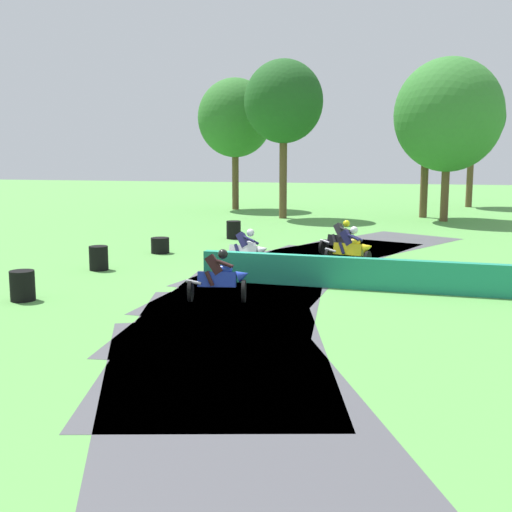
{
  "coord_description": "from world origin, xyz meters",
  "views": [
    {
      "loc": [
        4.07,
        -18.74,
        3.93
      ],
      "look_at": [
        0.02,
        -0.55,
        0.9
      ],
      "focal_mm": 45.87,
      "sensor_mm": 36.0,
      "label": 1
    }
  ],
  "objects": [
    {
      "name": "tire_stack_mid_b",
      "position": [
        -5.63,
        0.9,
        0.4
      ],
      "size": [
        0.62,
        0.62,
        0.8
      ],
      "color": "black",
      "rests_on": "ground"
    },
    {
      "name": "tree_far_right",
      "position": [
        5.34,
        20.87,
        6.16
      ],
      "size": [
        3.62,
        3.62,
        8.13
      ],
      "color": "brown",
      "rests_on": "ground"
    },
    {
      "name": "motorcycle_fourth_blue",
      "position": [
        -0.48,
        -2.6,
        0.66
      ],
      "size": [
        1.67,
        0.92,
        1.43
      ],
      "color": "black",
      "rests_on": "ground"
    },
    {
      "name": "motorcycle_trailing_white",
      "position": [
        -0.93,
        2.22,
        0.63
      ],
      "size": [
        1.71,
        1.02,
        1.42
      ],
      "color": "black",
      "rests_on": "ground"
    },
    {
      "name": "ground_plane",
      "position": [
        0.0,
        0.0,
        0.0
      ],
      "size": [
        120.0,
        120.0,
        0.0
      ],
      "primitive_type": "plane",
      "color": "#569947"
    },
    {
      "name": "tree_mid_rise",
      "position": [
        8.65,
        28.91,
        6.1
      ],
      "size": [
        4.27,
        4.27,
        8.38
      ],
      "color": "brown",
      "rests_on": "ground"
    },
    {
      "name": "track_asphalt",
      "position": [
        0.95,
        -0.07,
        0.0
      ],
      "size": [
        9.41,
        27.48,
        0.01
      ],
      "color": "#47474C",
      "rests_on": "ground"
    },
    {
      "name": "tree_far_left",
      "position": [
        6.41,
        18.95,
        5.8
      ],
      "size": [
        5.86,
        5.86,
        8.89
      ],
      "color": "brown",
      "rests_on": "ground"
    },
    {
      "name": "tire_stack_mid_a",
      "position": [
        -4.94,
        4.73,
        0.3
      ],
      "size": [
        0.7,
        0.7,
        0.6
      ],
      "color": "black",
      "rests_on": "ground"
    },
    {
      "name": "safety_barrier",
      "position": [
        5.88,
        -0.45,
        0.45
      ],
      "size": [
        15.22,
        1.46,
        0.9
      ],
      "primitive_type": "cube",
      "rotation": [
        0.0,
        0.0,
        4.64
      ],
      "color": "#1E8466",
      "rests_on": "ground"
    },
    {
      "name": "motorcycle_chase_yellow",
      "position": [
        2.45,
        3.36,
        0.66
      ],
      "size": [
        1.71,
        1.08,
        1.43
      ],
      "color": "black",
      "rests_on": "ground"
    },
    {
      "name": "tree_distant",
      "position": [
        -2.65,
        18.67,
        6.61
      ],
      "size": [
        4.48,
        4.48,
        9.01
      ],
      "color": "brown",
      "rests_on": "ground"
    },
    {
      "name": "tire_stack_far",
      "position": [
        -5.59,
        -3.64,
        0.4
      ],
      "size": [
        0.64,
        0.64,
        0.8
      ],
      "color": "black",
      "rests_on": "ground"
    },
    {
      "name": "motorcycle_lead_black",
      "position": [
        2.0,
        5.42,
        0.65
      ],
      "size": [
        1.72,
        1.26,
        1.43
      ],
      "color": "black",
      "rests_on": "ground"
    },
    {
      "name": "tire_stack_near",
      "position": [
        -3.21,
        9.35,
        0.4
      ],
      "size": [
        0.64,
        0.64,
        0.8
      ],
      "color": "black",
      "rests_on": "ground"
    },
    {
      "name": "tree_behind_barrier",
      "position": [
        -6.75,
        23.57,
        5.99
      ],
      "size": [
        4.88,
        4.88,
        8.57
      ],
      "color": "brown",
      "rests_on": "ground"
    }
  ]
}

